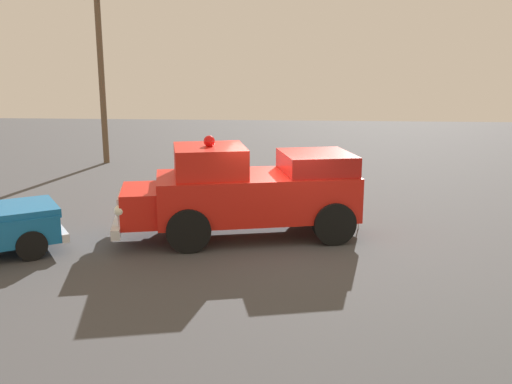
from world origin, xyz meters
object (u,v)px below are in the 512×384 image
object	(u,v)px
vintage_fire_truck	(247,190)
lawn_chair_by_car	(217,189)
utility_pole	(101,72)
lawn_chair_spare	(351,206)

from	to	relation	value
vintage_fire_truck	lawn_chair_by_car	distance (m)	3.06
lawn_chair_by_car	utility_pole	world-z (taller)	utility_pole
vintage_fire_truck	lawn_chair_spare	distance (m)	2.94
vintage_fire_truck	utility_pole	bearing A→B (deg)	35.24
lawn_chair_spare	utility_pole	world-z (taller)	utility_pole
lawn_chair_by_car	lawn_chair_spare	bearing A→B (deg)	-114.21
vintage_fire_truck	lawn_chair_spare	size ratio (longest dim) A/B	6.17
vintage_fire_truck	lawn_chair_by_car	size ratio (longest dim) A/B	6.17
vintage_fire_truck	utility_pole	size ratio (longest dim) A/B	0.83
lawn_chair_by_car	lawn_chair_spare	size ratio (longest dim) A/B	1.00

